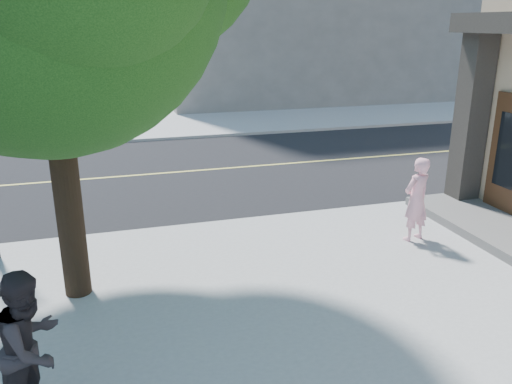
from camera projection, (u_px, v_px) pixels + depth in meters
name	position (u px, v px, depth m)	size (l,w,h in m)	color
ground	(26.00, 246.00, 10.25)	(140.00, 140.00, 0.00)	black
road_ew	(46.00, 182.00, 14.36)	(140.00, 9.00, 0.01)	black
sidewalk_ne	(292.00, 91.00, 33.46)	(29.00, 25.00, 0.12)	#A5A5A5
man_on_phone	(416.00, 199.00, 10.04)	(0.61, 0.40, 1.67)	#FAA9BC
pedestrian	(32.00, 347.00, 5.40)	(0.85, 0.66, 1.74)	#2B2527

